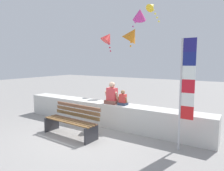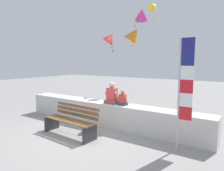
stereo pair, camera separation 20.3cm
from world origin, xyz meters
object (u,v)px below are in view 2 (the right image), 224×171
object	(u,v)px
person_child	(123,99)
kite_red	(110,37)
kite_yellow	(154,6)
flag_banner	(183,87)
kite_orange	(134,35)
person_adult	(112,95)
park_bench	(71,121)
kite_magenta	(142,14)

from	to	relation	value
person_child	kite_red	size ratio (longest dim) A/B	0.44
person_child	kite_yellow	xyz separation A→B (m)	(-0.44, 3.41, 3.66)
flag_banner	kite_orange	distance (m)	5.14
person_adult	kite_red	bearing A→B (deg)	125.38
park_bench	flag_banner	xyz separation A→B (m)	(3.03, 0.66, 1.16)
kite_yellow	kite_red	xyz separation A→B (m)	(-2.39, 0.00, -1.22)
flag_banner	kite_yellow	size ratio (longest dim) A/B	2.64
person_adult	kite_orange	xyz separation A→B (m)	(-0.77, 2.91, 2.32)
flag_banner	kite_orange	bearing A→B (deg)	132.22
kite_orange	kite_red	world-z (taller)	kite_orange
kite_magenta	park_bench	bearing A→B (deg)	-89.86
person_adult	kite_magenta	distance (m)	4.68
park_bench	person_adult	distance (m)	1.57
person_child	kite_yellow	distance (m)	5.02
person_child	kite_yellow	world-z (taller)	kite_yellow
kite_orange	kite_yellow	bearing A→B (deg)	33.63
kite_yellow	kite_orange	distance (m)	1.53
flag_banner	kite_red	size ratio (longest dim) A/B	2.42
kite_yellow	kite_red	bearing A→B (deg)	179.93
person_child	flag_banner	world-z (taller)	flag_banner
park_bench	kite_magenta	world-z (taller)	kite_magenta
flag_banner	kite_red	distance (m)	6.61
park_bench	kite_orange	bearing A→B (deg)	92.84
person_child	kite_magenta	size ratio (longest dim) A/B	0.49
kite_yellow	kite_magenta	xyz separation A→B (m)	(-0.55, -0.11, -0.30)
kite_orange	park_bench	bearing A→B (deg)	-87.16
person_adult	person_child	xyz separation A→B (m)	(0.41, 0.00, -0.09)
kite_orange	kite_red	xyz separation A→B (m)	(-1.65, 0.50, 0.02)
flag_banner	kite_yellow	world-z (taller)	kite_yellow
kite_magenta	kite_yellow	bearing A→B (deg)	11.03
park_bench	person_child	xyz separation A→B (m)	(0.98, 1.32, 0.54)
flag_banner	kite_magenta	xyz separation A→B (m)	(-3.04, 3.96, 2.75)
person_child	kite_orange	bearing A→B (deg)	112.17
person_adult	flag_banner	size ratio (longest dim) A/B	0.27
person_child	kite_orange	distance (m)	3.97
park_bench	person_adult	xyz separation A→B (m)	(0.56, 1.32, 0.64)
flag_banner	kite_red	bearing A→B (deg)	140.23
park_bench	kite_red	world-z (taller)	kite_red
kite_magenta	kite_red	bearing A→B (deg)	176.60
park_bench	person_adult	size ratio (longest dim) A/B	2.48
park_bench	person_adult	world-z (taller)	person_adult
kite_yellow	kite_magenta	world-z (taller)	kite_yellow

